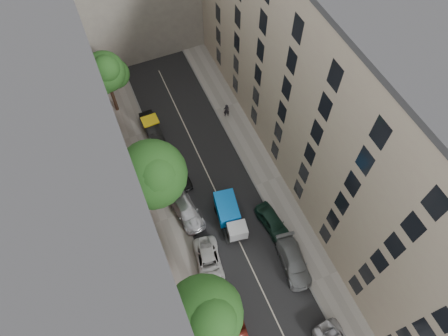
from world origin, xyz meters
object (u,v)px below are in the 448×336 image
car_right_2 (273,222)px  tree_far (106,73)px  pedestrian (226,110)px  car_left_3 (186,211)px  tarp_truck (230,215)px  car_left_5 (152,127)px  car_left_4 (179,174)px  car_left_2 (209,262)px  car_right_1 (294,262)px  tree_near (206,316)px  tree_mid (154,176)px  lamp_post (216,291)px

car_right_2 → tree_far: tree_far is taller
pedestrian → car_left_3: bearing=59.5°
tarp_truck → car_left_5: size_ratio=1.11×
tarp_truck → pedestrian: 13.13m
car_left_3 → car_left_4: size_ratio=1.25×
tarp_truck → pedestrian: tarp_truck is taller
pedestrian → tree_far: bearing=-17.0°
tarp_truck → car_left_4: size_ratio=1.22×
car_left_2 → tree_far: bearing=107.3°
car_right_2 → car_right_1: bearing=-96.9°
tree_near → tarp_truck: bearing=57.0°
car_right_1 → car_left_3: bearing=137.8°
tree_mid → pedestrian: 13.82m
car_right_1 → tree_near: (-9.30, -2.53, 5.96)m
car_left_5 → pedestrian: (8.50, -1.28, 0.33)m
car_left_3 → tree_mid: bearing=126.4°
tree_near → car_left_2: bearing=68.0°
car_right_1 → pedestrian: bearing=93.9°
pedestrian → car_left_5: bearing=1.6°
car_left_5 → tree_near: tree_near is taller
car_left_4 → pedestrian: 9.57m
car_left_2 → car_right_2: 7.17m
car_right_1 → tarp_truck: bearing=127.5°
tarp_truck → car_left_3: size_ratio=0.98×
car_left_5 → car_right_2: bearing=-66.7°
car_left_5 → tree_far: 7.32m
tarp_truck → car_left_2: (-3.48, -3.30, -0.54)m
car_left_2 → tree_far: tree_far is taller
car_left_2 → tree_mid: size_ratio=0.56×
tree_far → tree_mid: bearing=-86.7°
lamp_post → tree_mid: bearing=96.7°
car_right_2 → tree_mid: 12.12m
car_left_3 → tree_mid: 5.54m
tree_near → lamp_post: 3.55m
car_left_2 → car_left_4: 9.83m
car_right_1 → tree_mid: 14.77m
car_left_3 → pedestrian: (8.50, 9.89, 0.33)m
car_left_5 → car_right_2: 17.15m
tarp_truck → lamp_post: lamp_post is taller
tarp_truck → car_left_2: bearing=-127.4°
pedestrian → car_right_1: bearing=96.2°
lamp_post → pedestrian: 21.34m
car_left_2 → tarp_truck: bearing=53.1°
car_left_4 → lamp_post: 13.90m
car_left_5 → tree_mid: tree_mid is taller
car_left_2 → pedestrian: (8.36, 15.49, 0.40)m
car_left_3 → car_left_5: (0.00, 11.16, 0.00)m
car_left_4 → tree_near: bearing=-101.8°
tarp_truck → car_left_4: tarp_truck is taller
car_left_5 → car_left_3: bearing=-91.5°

